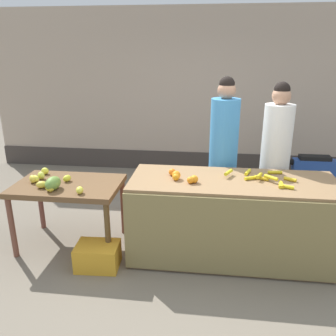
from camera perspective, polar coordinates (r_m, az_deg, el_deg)
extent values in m
plane|color=#756B5B|center=(4.04, 4.67, -13.59)|extent=(24.00, 24.00, 0.00)
cube|color=tan|center=(6.34, 6.21, 12.22)|extent=(7.88, 0.20, 2.88)
cube|color=#3F3833|center=(6.50, 5.80, 1.03)|extent=(7.88, 0.04, 0.36)
cube|color=olive|center=(3.83, 10.37, -8.16)|extent=(2.16, 0.80, 0.89)
cube|color=olive|center=(3.47, 10.71, -11.28)|extent=(2.16, 0.03, 0.83)
cube|color=brown|center=(4.01, -16.19, -2.82)|extent=(1.16, 0.76, 0.06)
cylinder|color=brown|center=(4.14, -24.33, -8.96)|extent=(0.06, 0.06, 0.71)
cylinder|color=brown|center=(3.72, -9.90, -10.63)|extent=(0.06, 0.06, 0.71)
cylinder|color=brown|center=(4.65, -20.29, -5.34)|extent=(0.06, 0.06, 0.71)
cylinder|color=brown|center=(4.28, -7.42, -6.37)|extent=(0.06, 0.06, 0.71)
cylinder|color=yellow|center=(3.56, 18.99, -2.95)|extent=(0.14, 0.08, 0.04)
cylinder|color=gold|center=(3.72, 15.17, -1.62)|extent=(0.14, 0.10, 0.04)
cylinder|color=gold|center=(3.77, 19.53, -1.77)|extent=(0.13, 0.10, 0.04)
cylinder|color=gold|center=(3.59, 18.08, -2.65)|extent=(0.06, 0.14, 0.04)
cylinder|color=yellow|center=(3.69, 13.51, -1.62)|extent=(0.14, 0.09, 0.04)
cylinder|color=gold|center=(3.93, 17.24, -0.69)|extent=(0.15, 0.05, 0.04)
cylinder|color=yellow|center=(3.60, 18.29, -2.64)|extent=(0.04, 0.13, 0.04)
cylinder|color=yellow|center=(3.86, 13.01, -0.68)|extent=(0.09, 0.16, 0.04)
cylinder|color=gold|center=(3.72, 9.95, -0.71)|extent=(0.10, 0.15, 0.04)
cylinder|color=yellow|center=(3.67, 16.64, -1.52)|extent=(0.13, 0.13, 0.04)
cylinder|color=gold|center=(3.69, 14.82, -1.22)|extent=(0.08, 0.13, 0.04)
sphere|color=orange|center=(3.51, 4.36, -1.84)|extent=(0.08, 0.08, 0.08)
sphere|color=orange|center=(3.70, 0.70, -0.67)|extent=(0.08, 0.08, 0.08)
sphere|color=orange|center=(3.49, 3.73, -2.00)|extent=(0.07, 0.07, 0.07)
sphere|color=orange|center=(3.56, 1.32, -1.52)|extent=(0.07, 0.07, 0.07)
sphere|color=orange|center=(3.59, 1.36, -1.18)|extent=(0.09, 0.09, 0.09)
ellipsoid|color=yellow|center=(3.80, -18.80, -3.12)|extent=(0.11, 0.12, 0.08)
ellipsoid|color=yellow|center=(4.35, -19.64, -0.46)|extent=(0.11, 0.09, 0.08)
ellipsoid|color=#D1DA32|center=(3.82, -18.90, -3.14)|extent=(0.13, 0.11, 0.07)
ellipsoid|color=#D3DD4B|center=(4.20, -20.20, -1.15)|extent=(0.12, 0.13, 0.09)
ellipsoid|color=yellow|center=(4.13, -21.04, -1.65)|extent=(0.13, 0.12, 0.08)
ellipsoid|color=yellow|center=(3.67, -14.37, -3.56)|extent=(0.09, 0.11, 0.08)
ellipsoid|color=yellow|center=(4.04, -16.33, -1.65)|extent=(0.10, 0.12, 0.08)
ellipsoid|color=yellow|center=(4.12, -21.43, -1.70)|extent=(0.13, 0.13, 0.09)
ellipsoid|color=yellow|center=(3.94, -20.12, -2.60)|extent=(0.13, 0.10, 0.08)
ellipsoid|color=olive|center=(3.84, -18.45, -2.41)|extent=(0.16, 0.23, 0.14)
cylinder|color=#33333D|center=(4.45, 8.70, -5.20)|extent=(0.29, 0.29, 0.74)
cylinder|color=#3F8CCC|center=(4.18, 9.25, 5.10)|extent=(0.34, 0.34, 0.90)
sphere|color=tan|center=(4.09, 9.66, 12.53)|extent=(0.21, 0.21, 0.21)
sphere|color=black|center=(4.08, 9.71, 13.48)|extent=(0.18, 0.18, 0.18)
cylinder|color=#33333D|center=(4.48, 16.49, -5.74)|extent=(0.29, 0.29, 0.71)
cylinder|color=white|center=(4.23, 17.49, 4.10)|extent=(0.34, 0.34, 0.87)
sphere|color=tan|center=(4.13, 18.22, 11.24)|extent=(0.21, 0.21, 0.21)
sphere|color=black|center=(4.12, 18.32, 12.18)|extent=(0.18, 0.18, 0.18)
torus|color=black|center=(5.50, 18.87, -1.73)|extent=(0.65, 0.09, 0.65)
cube|color=navy|center=(5.56, 23.85, -0.15)|extent=(0.80, 0.18, 0.28)
cube|color=black|center=(5.49, 23.08, 1.47)|extent=(0.44, 0.16, 0.08)
cube|color=gold|center=(3.79, -11.52, -14.03)|extent=(0.46, 0.34, 0.26)
ellipsoid|color=maroon|center=(4.63, -2.50, -5.60)|extent=(0.40, 0.44, 0.50)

